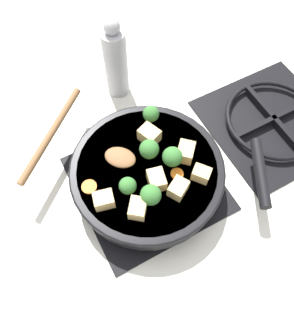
# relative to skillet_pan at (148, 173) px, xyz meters

# --- Properties ---
(ground_plane) EXTENTS (2.40, 2.40, 0.00)m
(ground_plane) POSITION_rel_skillet_pan_xyz_m (-0.00, -0.00, -0.06)
(ground_plane) COLOR silver
(front_burner_grate) EXTENTS (0.31, 0.31, 0.03)m
(front_burner_grate) POSITION_rel_skillet_pan_xyz_m (-0.00, -0.00, -0.04)
(front_burner_grate) COLOR black
(front_burner_grate) RESTS_ON ground_plane
(rear_burner_grate) EXTENTS (0.31, 0.31, 0.03)m
(rear_burner_grate) POSITION_rel_skillet_pan_xyz_m (-0.00, 0.36, -0.04)
(rear_burner_grate) COLOR black
(rear_burner_grate) RESTS_ON ground_plane
(skillet_pan) EXTENTS (0.36, 0.43, 0.05)m
(skillet_pan) POSITION_rel_skillet_pan_xyz_m (0.00, 0.00, 0.00)
(skillet_pan) COLOR black
(skillet_pan) RESTS_ON front_burner_grate
(wooden_spoon) EXTENTS (0.26, 0.25, 0.02)m
(wooden_spoon) POSITION_rel_skillet_pan_xyz_m (-0.12, -0.11, 0.03)
(wooden_spoon) COLOR brown
(wooden_spoon) RESTS_ON skillet_pan
(tofu_cube_center_large) EXTENTS (0.05, 0.05, 0.03)m
(tofu_cube_center_large) POSITION_rel_skillet_pan_xyz_m (0.01, 0.08, 0.04)
(tofu_cube_center_large) COLOR #DBB770
(tofu_cube_center_large) RESTS_ON skillet_pan
(tofu_cube_near_handle) EXTENTS (0.05, 0.05, 0.03)m
(tofu_cube_near_handle) POSITION_rel_skillet_pan_xyz_m (-0.06, 0.04, 0.04)
(tofu_cube_near_handle) COLOR #DBB770
(tofu_cube_near_handle) RESTS_ON skillet_pan
(tofu_cube_east_chunk) EXTENTS (0.05, 0.04, 0.03)m
(tofu_cube_east_chunk) POSITION_rel_skillet_pan_xyz_m (0.04, -0.01, 0.04)
(tofu_cube_east_chunk) COLOR #DBB770
(tofu_cube_east_chunk) RESTS_ON skillet_pan
(tofu_cube_west_chunk) EXTENTS (0.04, 0.05, 0.03)m
(tofu_cube_west_chunk) POSITION_rel_skillet_pan_xyz_m (0.03, -0.11, 0.04)
(tofu_cube_west_chunk) COLOR #DBB770
(tofu_cube_west_chunk) RESTS_ON skillet_pan
(tofu_cube_back_piece) EXTENTS (0.05, 0.05, 0.03)m
(tofu_cube_back_piece) POSITION_rel_skillet_pan_xyz_m (0.08, 0.03, 0.04)
(tofu_cube_back_piece) COLOR #DBB770
(tofu_cube_back_piece) RESTS_ON skillet_pan
(tofu_cube_front_piece) EXTENTS (0.05, 0.04, 0.03)m
(tofu_cube_front_piece) POSITION_rel_skillet_pan_xyz_m (0.07, 0.09, 0.04)
(tofu_cube_front_piece) COLOR #DBB770
(tofu_cube_front_piece) RESTS_ON skillet_pan
(tofu_cube_mid_small) EXTENTS (0.05, 0.05, 0.03)m
(tofu_cube_mid_small) POSITION_rel_skillet_pan_xyz_m (0.07, -0.06, 0.04)
(tofu_cube_mid_small) COLOR #DBB770
(tofu_cube_mid_small) RESTS_ON skillet_pan
(broccoli_floret_near_spoon) EXTENTS (0.04, 0.04, 0.04)m
(broccoli_floret_near_spoon) POSITION_rel_skillet_pan_xyz_m (-0.10, 0.06, 0.05)
(broccoli_floret_near_spoon) COLOR #709956
(broccoli_floret_near_spoon) RESTS_ON skillet_pan
(broccoli_floret_center_top) EXTENTS (0.04, 0.04, 0.05)m
(broccoli_floret_center_top) POSITION_rel_skillet_pan_xyz_m (0.07, -0.03, 0.05)
(broccoli_floret_center_top) COLOR #709956
(broccoli_floret_center_top) RESTS_ON skillet_pan
(broccoli_floret_east_rim) EXTENTS (0.04, 0.04, 0.05)m
(broccoli_floret_east_rim) POSITION_rel_skillet_pan_xyz_m (-0.03, 0.02, 0.05)
(broccoli_floret_east_rim) COLOR #709956
(broccoli_floret_east_rim) RESTS_ON skillet_pan
(broccoli_floret_west_rim) EXTENTS (0.04, 0.04, 0.05)m
(broccoli_floret_west_rim) POSITION_rel_skillet_pan_xyz_m (0.01, 0.05, 0.05)
(broccoli_floret_west_rim) COLOR #709956
(broccoli_floret_west_rim) RESTS_ON skillet_pan
(broccoli_floret_north_edge) EXTENTS (0.04, 0.04, 0.04)m
(broccoli_floret_north_edge) POSITION_rel_skillet_pan_xyz_m (0.03, -0.06, 0.05)
(broccoli_floret_north_edge) COLOR #709956
(broccoli_floret_north_edge) RESTS_ON skillet_pan
(carrot_slice_orange_thin) EXTENTS (0.03, 0.03, 0.01)m
(carrot_slice_orange_thin) POSITION_rel_skillet_pan_xyz_m (-0.02, -0.13, 0.03)
(carrot_slice_orange_thin) COLOR orange
(carrot_slice_orange_thin) RESTS_ON skillet_pan
(carrot_slice_near_center) EXTENTS (0.03, 0.03, 0.01)m
(carrot_slice_near_center) POSITION_rel_skillet_pan_xyz_m (0.04, 0.05, 0.03)
(carrot_slice_near_center) COLOR orange
(carrot_slice_near_center) RESTS_ON skillet_pan
(pepper_mill) EXTENTS (0.06, 0.06, 0.22)m
(pepper_mill) POSITION_rel_skillet_pan_xyz_m (-0.28, 0.06, 0.05)
(pepper_mill) COLOR #B2B2B7
(pepper_mill) RESTS_ON ground_plane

